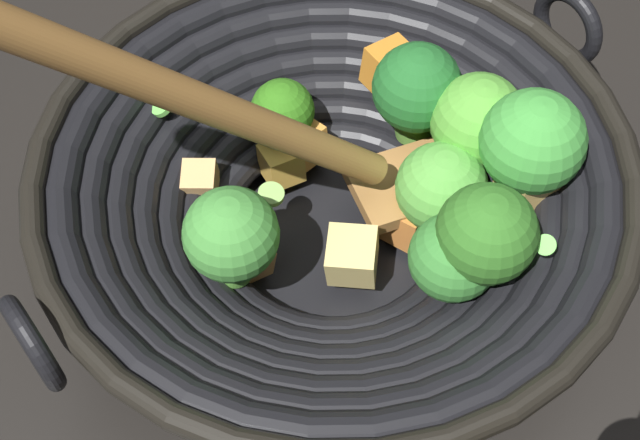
# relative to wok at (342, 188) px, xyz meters

# --- Properties ---
(ground_plane) EXTENTS (4.00, 4.00, 0.00)m
(ground_plane) POSITION_rel_wok_xyz_m (0.00, 0.00, -0.06)
(ground_plane) COLOR black
(wok) EXTENTS (0.35, 0.38, 0.28)m
(wok) POSITION_rel_wok_xyz_m (0.00, 0.00, 0.00)
(wok) COLOR black
(wok) RESTS_ON ground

